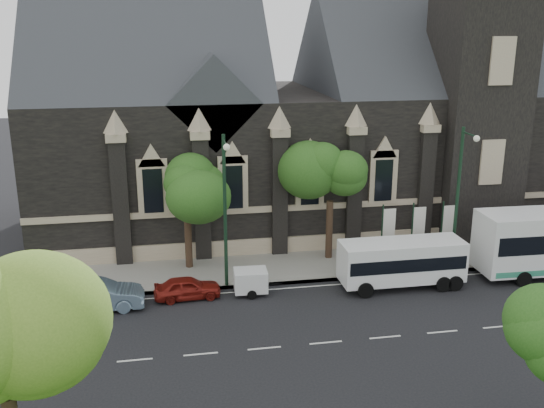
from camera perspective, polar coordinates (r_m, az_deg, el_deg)
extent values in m
plane|color=black|center=(30.23, 5.04, -12.78)|extent=(160.00, 160.00, 0.00)
cube|color=gray|center=(38.53, 1.35, -5.90)|extent=(80.00, 5.00, 0.15)
cube|color=black|center=(47.28, 3.73, 4.55)|extent=(40.00, 15.00, 10.00)
cube|color=#292B2F|center=(45.15, -11.34, 10.14)|extent=(16.00, 15.00, 15.00)
cube|color=#292B2F|center=(49.88, 15.26, 10.46)|extent=(20.00, 15.00, 15.00)
cube|color=#292B2F|center=(40.80, -5.72, 9.72)|extent=(6.00, 6.00, 6.00)
cube|color=black|center=(44.67, 18.43, 8.26)|extent=(5.50, 5.50, 18.00)
cube|color=tan|center=(40.67, 6.22, -0.11)|extent=(40.00, 0.22, 0.40)
cube|color=tan|center=(41.48, 6.11, -3.55)|extent=(40.00, 0.25, 1.20)
cube|color=black|center=(39.60, 3.57, 1.91)|extent=(1.20, 0.12, 2.80)
sphere|color=olive|center=(19.09, -24.06, -11.60)|extent=(4.16, 4.16, 4.16)
sphere|color=olive|center=(19.26, -21.54, -8.46)|extent=(3.12, 3.12, 3.12)
cylinder|color=black|center=(39.44, 5.36, -2.48)|extent=(0.44, 0.44, 3.96)
sphere|color=#25561B|center=(38.41, 5.50, 2.69)|extent=(3.84, 3.84, 3.84)
sphere|color=#25561B|center=(39.12, 6.27, 4.01)|extent=(2.88, 2.88, 2.88)
cylinder|color=black|center=(38.11, -7.82, -3.24)|extent=(0.44, 0.44, 3.96)
sphere|color=#25561B|center=(37.06, -8.03, 1.99)|extent=(3.68, 3.68, 3.68)
sphere|color=#25561B|center=(37.60, -7.07, 3.31)|extent=(2.76, 2.76, 2.76)
cylinder|color=#152F1E|center=(38.34, 16.89, 0.26)|extent=(0.20, 0.20, 9.00)
cylinder|color=#152F1E|center=(36.74, 17.99, 6.21)|extent=(0.10, 1.60, 0.10)
sphere|color=silver|center=(36.06, 18.56, 5.82)|extent=(0.36, 0.36, 0.36)
cylinder|color=#152F1E|center=(34.41, -4.40, -0.89)|extent=(0.20, 0.20, 9.00)
cylinder|color=#152F1E|center=(32.62, -4.42, 5.75)|extent=(0.10, 1.60, 0.10)
sphere|color=silver|center=(31.85, -4.26, 5.32)|extent=(0.36, 0.36, 0.36)
cylinder|color=#152F1E|center=(38.98, 10.21, -2.87)|extent=(0.10, 0.10, 4.00)
cube|color=white|center=(38.95, 10.87, -1.99)|extent=(0.80, 0.04, 2.20)
cylinder|color=#152F1E|center=(39.70, 12.92, -2.67)|extent=(0.10, 0.10, 4.00)
cube|color=white|center=(39.69, 13.57, -1.81)|extent=(0.80, 0.04, 2.20)
cylinder|color=#152F1E|center=(40.51, 15.53, -2.48)|extent=(0.10, 0.10, 4.00)
cube|color=white|center=(40.52, 16.17, -1.63)|extent=(0.80, 0.04, 2.20)
cylinder|color=black|center=(38.75, 22.45, -6.49)|extent=(0.91, 0.30, 0.90)
cylinder|color=black|center=(41.03, 20.44, -5.00)|extent=(0.91, 0.30, 0.90)
cube|color=white|center=(36.18, 12.01, -5.19)|extent=(7.17, 2.27, 2.31)
cube|color=black|center=(36.14, 12.02, -5.03)|extent=(6.88, 2.30, 0.77)
cylinder|color=black|center=(34.82, 8.72, -7.96)|extent=(0.90, 0.28, 0.90)
cylinder|color=black|center=(36.77, 7.60, -6.55)|extent=(0.90, 0.28, 0.90)
cylinder|color=black|center=(36.51, 15.71, -7.22)|extent=(0.90, 0.28, 0.90)
cylinder|color=black|center=(38.38, 14.28, -5.92)|extent=(0.90, 0.28, 0.90)
cylinder|color=black|center=(36.82, 16.73, -7.10)|extent=(0.90, 0.28, 0.90)
cylinder|color=black|center=(38.67, 15.25, -5.82)|extent=(0.90, 0.28, 0.90)
cube|color=silver|center=(34.74, -2.02, -7.13)|extent=(1.92, 1.47, 1.21)
cylinder|color=black|center=(34.35, -1.89, -8.47)|extent=(0.53, 0.21, 0.52)
cylinder|color=black|center=(35.61, -2.12, -7.53)|extent=(0.53, 0.21, 0.52)
cylinder|color=black|center=(35.00, -0.03, -7.51)|extent=(1.12, 0.13, 0.08)
imported|color=#718BA3|center=(34.24, -16.07, -8.20)|extent=(5.00, 1.78, 1.64)
imported|color=maroon|center=(34.61, -7.91, -7.75)|extent=(3.76, 1.68, 1.26)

